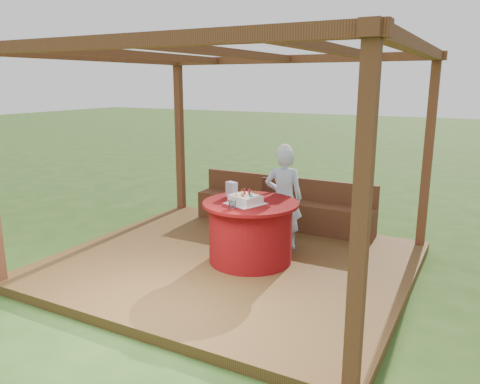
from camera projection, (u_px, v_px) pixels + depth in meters
name	position (u px, v px, depth m)	size (l,w,h in m)	color
ground	(231.00, 268.00, 6.28)	(60.00, 60.00, 0.00)	#294A18
deck	(231.00, 264.00, 6.26)	(4.50, 4.00, 0.12)	brown
pergola	(230.00, 84.00, 5.72)	(4.50, 4.00, 2.72)	brown
bench	(282.00, 210.00, 7.66)	(3.00, 0.42, 0.80)	brown
table	(250.00, 231.00, 6.13)	(1.24, 1.24, 0.81)	maroon
chair	(275.00, 205.00, 7.05)	(0.56, 0.56, 0.90)	#3A2012
elderly_woman	(284.00, 197.00, 6.56)	(0.61, 0.50, 1.49)	#96C2DF
birthday_cake	(245.00, 199.00, 5.94)	(0.53, 0.53, 0.18)	white
gift_bag	(232.00, 190.00, 6.27)	(0.15, 0.09, 0.21)	#DE8FC9
drinking_glass	(232.00, 204.00, 5.73)	(0.11, 0.11, 0.11)	white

